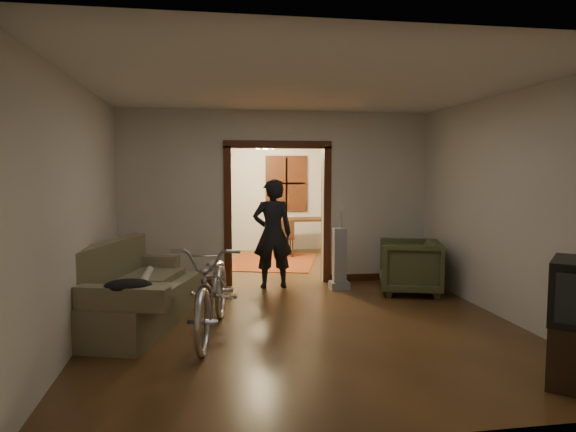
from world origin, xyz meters
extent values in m
cube|color=#3C2513|center=(0.00, 0.00, 0.00)|extent=(5.00, 8.50, 0.01)
cube|color=white|center=(0.00, 0.00, 2.80)|extent=(5.00, 8.50, 0.01)
cube|color=beige|center=(0.00, 4.25, 1.40)|extent=(5.00, 0.02, 2.80)
cube|color=beige|center=(-2.50, 0.00, 1.40)|extent=(0.02, 8.50, 2.80)
cube|color=beige|center=(2.50, 0.00, 1.40)|extent=(0.02, 8.50, 2.80)
cube|color=beige|center=(0.00, 0.75, 1.40)|extent=(5.00, 0.14, 2.80)
cube|color=#3C1B0D|center=(0.00, 0.75, 1.10)|extent=(1.74, 0.20, 2.32)
cube|color=black|center=(0.70, 4.21, 1.55)|extent=(0.98, 0.06, 1.28)
sphere|color=#FFE0A5|center=(0.00, 2.50, 2.35)|extent=(0.24, 0.24, 0.24)
cube|color=silver|center=(1.05, 0.68, 1.25)|extent=(0.08, 0.01, 0.12)
cube|color=brown|center=(-2.00, -1.24, 0.49)|extent=(1.54, 2.32, 0.98)
cylinder|color=beige|center=(-1.90, -0.94, 0.53)|extent=(0.10, 0.82, 0.10)
ellipsoid|color=black|center=(-1.95, -2.15, 0.68)|extent=(0.47, 0.36, 0.14)
imported|color=silver|center=(-1.08, -1.76, 0.53)|extent=(1.02, 2.11, 1.06)
imported|color=#424929|center=(1.86, -0.27, 0.41)|extent=(1.11, 1.10, 0.81)
cube|color=gray|center=(0.89, 0.16, 0.48)|extent=(0.32, 0.27, 0.96)
imported|color=black|center=(-0.12, 0.45, 0.86)|extent=(0.64, 0.43, 1.72)
cube|color=maroon|center=(0.16, 2.69, 0.01)|extent=(2.19, 2.54, 0.02)
cube|color=#2A321E|center=(-1.26, 3.86, 0.90)|extent=(1.00, 0.73, 1.80)
sphere|color=#1E5972|center=(-1.26, 3.86, 1.94)|extent=(0.27, 0.27, 0.27)
cube|color=#311D10|center=(1.06, 3.55, 0.39)|extent=(1.14, 0.76, 0.78)
cube|color=#311D10|center=(0.51, 3.27, 0.40)|extent=(0.41, 0.41, 0.81)
camera|label=1|loc=(-1.17, -7.48, 1.85)|focal=32.00mm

